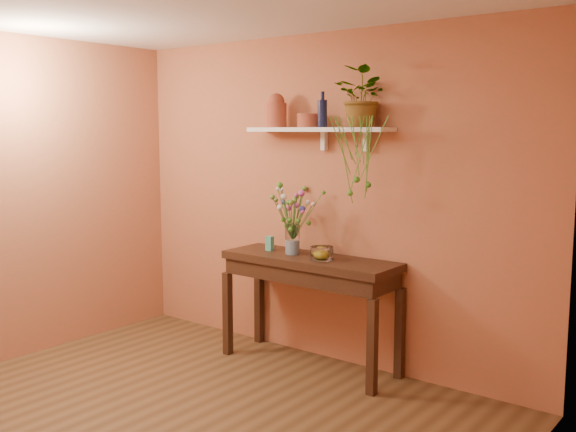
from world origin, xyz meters
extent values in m
cube|color=#B35D41|center=(0.00, 2.00, 1.35)|extent=(4.00, 0.04, 2.70)
cube|color=#B35D41|center=(2.00, 0.00, 1.35)|extent=(0.04, 4.00, 2.70)
cube|color=#3A2315|center=(0.07, 1.74, 0.87)|extent=(1.49, 0.48, 0.06)
cube|color=#3A2315|center=(0.07, 1.74, 0.78)|extent=(1.43, 0.44, 0.13)
cube|color=#3A2315|center=(-0.64, 1.53, 0.36)|extent=(0.06, 0.06, 0.71)
cube|color=#3A2315|center=(0.79, 1.53, 0.36)|extent=(0.06, 0.06, 0.71)
cube|color=#3A2315|center=(-0.64, 1.95, 0.36)|extent=(0.06, 0.06, 0.71)
cube|color=#3A2315|center=(0.79, 1.95, 0.36)|extent=(0.06, 0.06, 0.71)
cube|color=white|center=(0.05, 1.87, 1.92)|extent=(1.30, 0.24, 0.04)
cube|color=white|center=(0.05, 1.97, 1.83)|extent=(0.04, 0.05, 0.15)
cube|color=white|center=(0.45, 1.97, 1.83)|extent=(0.04, 0.05, 0.15)
cylinder|color=#9E402E|center=(-0.35, 1.85, 2.04)|extent=(0.20, 0.20, 0.20)
sphere|color=#9E402E|center=(-0.35, 1.85, 2.15)|extent=(0.13, 0.13, 0.13)
cylinder|color=#9E402E|center=(-0.05, 1.88, 1.99)|extent=(0.22, 0.22, 0.11)
cylinder|color=#12183A|center=(0.12, 1.84, 2.04)|extent=(0.09, 0.09, 0.21)
cylinder|color=#12183A|center=(0.12, 1.84, 2.18)|extent=(0.04, 0.04, 0.06)
imported|color=#3A7C20|center=(0.49, 1.86, 2.16)|extent=(0.47, 0.43, 0.45)
cylinder|color=#3A7C20|center=(0.53, 1.74, 1.87)|extent=(0.13, 0.09, 0.29)
cylinder|color=#4A9432|center=(0.54, 1.75, 1.84)|extent=(0.02, 0.09, 0.37)
cylinder|color=#4A9432|center=(0.63, 1.70, 1.71)|extent=(0.13, 0.12, 0.61)
cylinder|color=#3A7C20|center=(0.60, 1.72, 1.74)|extent=(0.09, 0.15, 0.57)
cylinder|color=#4A9432|center=(0.50, 1.73, 1.80)|extent=(0.02, 0.14, 0.45)
cylinder|color=#4A9432|center=(0.58, 1.68, 1.74)|extent=(0.29, 0.18, 0.56)
cylinder|color=#3A7C20|center=(0.42, 1.64, 1.80)|extent=(0.06, 0.21, 0.44)
cylinder|color=#4A9432|center=(0.41, 1.71, 1.84)|extent=(0.10, 0.18, 0.37)
cylinder|color=#4A9432|center=(0.68, 1.70, 1.79)|extent=(0.27, 0.07, 0.46)
cylinder|color=#3A7C20|center=(0.62, 1.72, 1.84)|extent=(0.13, 0.19, 0.37)
cylinder|color=#4A9432|center=(0.48, 1.73, 1.85)|extent=(0.10, 0.04, 0.34)
cylinder|color=#4A9432|center=(0.44, 1.69, 1.85)|extent=(0.02, 0.16, 0.33)
cylinder|color=#3A7C20|center=(0.40, 1.74, 1.69)|extent=(0.11, 0.08, 0.66)
sphere|color=#3A7C20|center=(0.60, 1.75, 1.51)|extent=(0.04, 0.04, 0.04)
sphere|color=#3A7C20|center=(0.55, 1.67, 1.55)|extent=(0.04, 0.04, 0.04)
sphere|color=#3A7C20|center=(0.55, 1.68, 1.55)|extent=(0.04, 0.04, 0.04)
sphere|color=#3A7C20|center=(0.47, 1.71, 1.44)|extent=(0.04, 0.04, 0.04)
cylinder|color=white|center=(-0.10, 1.74, 1.03)|extent=(0.12, 0.12, 0.25)
cylinder|color=silver|center=(-0.10, 1.74, 0.97)|extent=(0.11, 0.11, 0.12)
cylinder|color=#386B28|center=(-0.09, 1.70, 1.19)|extent=(0.02, 0.08, 0.31)
sphere|color=#3A7C20|center=(-0.09, 1.66, 1.34)|extent=(0.04, 0.04, 0.04)
cylinder|color=#386B28|center=(-0.09, 1.64, 1.17)|extent=(0.03, 0.20, 0.29)
sphere|color=silver|center=(-0.07, 1.54, 1.31)|extent=(0.04, 0.04, 0.04)
cylinder|color=#386B28|center=(-0.07, 1.69, 1.19)|extent=(0.06, 0.10, 0.32)
sphere|color=#597D32|center=(-0.04, 1.65, 1.35)|extent=(0.05, 0.05, 0.05)
cylinder|color=#386B28|center=(-0.08, 1.72, 1.19)|extent=(0.06, 0.05, 0.33)
sphere|color=#597D32|center=(-0.05, 1.70, 1.36)|extent=(0.04, 0.04, 0.04)
cylinder|color=#386B28|center=(-0.06, 1.71, 1.22)|extent=(0.09, 0.07, 0.37)
sphere|color=#B53B9A|center=(-0.02, 1.68, 1.40)|extent=(0.03, 0.03, 0.03)
cylinder|color=#386B28|center=(-0.03, 1.71, 1.15)|extent=(0.15, 0.07, 0.25)
sphere|color=#B53B9A|center=(0.05, 1.68, 1.27)|extent=(0.03, 0.03, 0.03)
cylinder|color=#386B28|center=(-0.05, 1.73, 1.22)|extent=(0.12, 0.03, 0.39)
sphere|color=#B53B9A|center=(0.01, 1.71, 1.42)|extent=(0.05, 0.05, 0.05)
cylinder|color=#386B28|center=(-0.02, 1.77, 1.18)|extent=(0.16, 0.08, 0.30)
sphere|color=silver|center=(0.06, 1.81, 1.32)|extent=(0.03, 0.03, 0.03)
cylinder|color=#386B28|center=(-0.06, 1.75, 1.16)|extent=(0.09, 0.03, 0.25)
sphere|color=#4444AD|center=(-0.02, 1.76, 1.28)|extent=(0.05, 0.05, 0.05)
cylinder|color=#386B28|center=(-0.06, 1.79, 1.18)|extent=(0.08, 0.11, 0.30)
sphere|color=silver|center=(-0.02, 1.85, 1.33)|extent=(0.04, 0.04, 0.04)
cylinder|color=#386B28|center=(-0.02, 1.84, 1.22)|extent=(0.17, 0.21, 0.38)
sphere|color=#3A7C20|center=(0.07, 1.93, 1.41)|extent=(0.03, 0.03, 0.03)
cylinder|color=#386B28|center=(-0.09, 1.80, 1.22)|extent=(0.03, 0.12, 0.37)
sphere|color=silver|center=(-0.08, 1.85, 1.40)|extent=(0.03, 0.03, 0.03)
cylinder|color=#386B28|center=(-0.13, 1.86, 1.23)|extent=(0.05, 0.24, 0.40)
sphere|color=#597D32|center=(-0.15, 1.97, 1.43)|extent=(0.05, 0.05, 0.05)
cylinder|color=#386B28|center=(-0.12, 1.79, 1.20)|extent=(0.04, 0.11, 0.34)
sphere|color=#597D32|center=(-0.13, 1.84, 1.37)|extent=(0.04, 0.04, 0.04)
cylinder|color=#386B28|center=(-0.12, 1.79, 1.17)|extent=(0.04, 0.10, 0.27)
sphere|color=#B53B9A|center=(-0.14, 1.83, 1.30)|extent=(0.05, 0.05, 0.05)
cylinder|color=#386B28|center=(-0.14, 1.80, 1.17)|extent=(0.08, 0.12, 0.28)
sphere|color=#B53B9A|center=(-0.18, 1.85, 1.30)|extent=(0.03, 0.03, 0.03)
cylinder|color=#386B28|center=(-0.16, 1.79, 1.15)|extent=(0.12, 0.11, 0.24)
sphere|color=#B53B9A|center=(-0.22, 1.84, 1.27)|extent=(0.05, 0.05, 0.05)
cylinder|color=#386B28|center=(-0.18, 1.77, 1.23)|extent=(0.16, 0.07, 0.39)
sphere|color=silver|center=(-0.26, 1.80, 1.42)|extent=(0.04, 0.04, 0.04)
cylinder|color=#386B28|center=(-0.16, 1.75, 1.18)|extent=(0.12, 0.02, 0.30)
sphere|color=#4444AD|center=(-0.21, 1.76, 1.33)|extent=(0.04, 0.04, 0.04)
cylinder|color=#386B28|center=(-0.14, 1.73, 1.20)|extent=(0.08, 0.02, 0.34)
sphere|color=silver|center=(-0.18, 1.72, 1.38)|extent=(0.05, 0.05, 0.05)
cylinder|color=#386B28|center=(-0.15, 1.72, 1.25)|extent=(0.11, 0.04, 0.44)
sphere|color=#3A7C20|center=(-0.20, 1.70, 1.47)|extent=(0.05, 0.05, 0.05)
cylinder|color=#386B28|center=(-0.15, 1.71, 1.24)|extent=(0.10, 0.08, 0.41)
sphere|color=silver|center=(-0.20, 1.67, 1.44)|extent=(0.03, 0.03, 0.03)
cylinder|color=#386B28|center=(-0.13, 1.67, 1.20)|extent=(0.06, 0.14, 0.33)
sphere|color=#597D32|center=(-0.16, 1.60, 1.36)|extent=(0.03, 0.03, 0.03)
cylinder|color=#386B28|center=(-0.11, 1.63, 1.21)|extent=(0.03, 0.23, 0.37)
sphere|color=#597D32|center=(-0.13, 1.51, 1.39)|extent=(0.04, 0.04, 0.04)
sphere|color=#3A7C20|center=(-0.13, 1.65, 1.20)|extent=(0.04, 0.04, 0.04)
sphere|color=#3A7C20|center=(-0.03, 1.72, 1.19)|extent=(0.04, 0.04, 0.04)
sphere|color=#3A7C20|center=(-0.07, 1.68, 1.12)|extent=(0.04, 0.04, 0.04)
sphere|color=#3A7C20|center=(-0.09, 1.68, 1.19)|extent=(0.04, 0.04, 0.04)
sphere|color=#3A7C20|center=(0.01, 1.80, 1.17)|extent=(0.04, 0.04, 0.04)
sphere|color=#3A7C20|center=(-0.16, 1.73, 1.14)|extent=(0.04, 0.04, 0.04)
cylinder|color=white|center=(0.23, 1.69, 0.96)|extent=(0.18, 0.18, 0.11)
cylinder|color=white|center=(0.23, 1.69, 0.91)|extent=(0.18, 0.18, 0.01)
sphere|color=yellow|center=(0.21, 1.70, 0.95)|extent=(0.08, 0.08, 0.08)
cube|color=teal|center=(-0.35, 1.75, 0.97)|extent=(0.06, 0.05, 0.12)
camera|label=1|loc=(3.11, -2.45, 1.92)|focal=40.89mm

